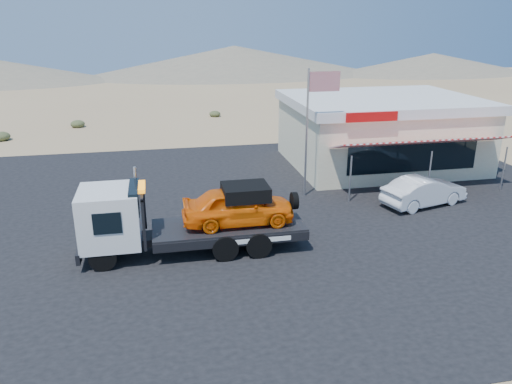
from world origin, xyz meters
TOP-DOWN VIEW (x-y plane):
  - ground at (0.00, 0.00)m, footprint 120.00×120.00m
  - asphalt_lot at (2.00, 3.00)m, footprint 32.00×24.00m
  - tow_truck at (-1.22, -0.45)m, footprint 7.96×2.36m
  - white_sedan at (9.64, 2.17)m, footprint 4.26×2.40m
  - jerky_store at (10.50, 8.97)m, footprint 10.40×9.97m
  - flagpole at (4.93, 4.50)m, footprint 1.55×0.10m
  - distant_hills at (-9.77, 55.14)m, footprint 126.00×48.00m

SIDE VIEW (x-z plane):
  - ground at x=0.00m, z-range 0.00..0.00m
  - asphalt_lot at x=2.00m, z-range 0.00..0.02m
  - white_sedan at x=9.64m, z-range 0.02..1.35m
  - tow_truck at x=-1.22m, z-range 0.10..2.77m
  - distant_hills at x=-9.77m, z-range -0.21..3.99m
  - jerky_store at x=10.50m, z-range 0.04..3.94m
  - flagpole at x=4.93m, z-range 0.76..6.76m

